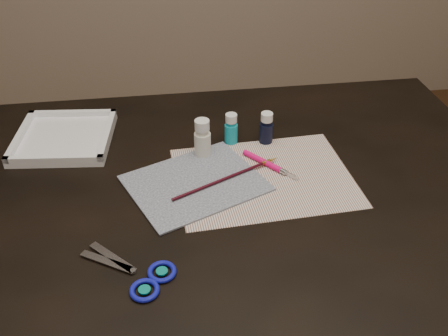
{
  "coord_description": "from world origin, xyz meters",
  "views": [
    {
      "loc": [
        -0.12,
        -0.83,
        1.4
      ],
      "look_at": [
        0.0,
        0.0,
        0.8
      ],
      "focal_mm": 40.0,
      "sensor_mm": 36.0,
      "label": 1
    }
  ],
  "objects": [
    {
      "name": "scissors",
      "position": [
        -0.21,
        -0.21,
        0.76
      ],
      "size": [
        0.22,
        0.19,
        0.01
      ],
      "primitive_type": null,
      "rotation": [
        0.0,
        0.0,
        2.58
      ],
      "color": "silver",
      "rests_on": "table"
    },
    {
      "name": "canvas",
      "position": [
        -0.06,
        0.02,
        0.75
      ],
      "size": [
        0.33,
        0.31,
        0.0
      ],
      "primitive_type": "cube",
      "rotation": [
        0.0,
        0.0,
        0.41
      ],
      "color": "#172340",
      "rests_on": "paper"
    },
    {
      "name": "paint_bottle_white",
      "position": [
        -0.03,
        0.13,
        0.8
      ],
      "size": [
        0.05,
        0.05,
        0.09
      ],
      "primitive_type": "cylinder",
      "rotation": [
        0.0,
        0.0,
        -0.41
      ],
      "color": "silver",
      "rests_on": "table"
    },
    {
      "name": "paint_bottle_navy",
      "position": [
        0.12,
        0.16,
        0.79
      ],
      "size": [
        0.04,
        0.04,
        0.08
      ],
      "primitive_type": "cylinder",
      "rotation": [
        0.0,
        0.0,
        -0.12
      ],
      "color": "black",
      "rests_on": "table"
    },
    {
      "name": "craft_knife",
      "position": [
        0.11,
        0.05,
        0.76
      ],
      "size": [
        0.11,
        0.13,
        0.01
      ],
      "primitive_type": null,
      "rotation": [
        0.0,
        0.0,
        -0.89
      ],
      "color": "#F00E72",
      "rests_on": "paper"
    },
    {
      "name": "paintbrush",
      "position": [
        0.01,
        0.02,
        0.76
      ],
      "size": [
        0.25,
        0.13,
        0.01
      ],
      "primitive_type": null,
      "rotation": [
        0.0,
        0.0,
        0.45
      ],
      "color": "black",
      "rests_on": "canvas"
    },
    {
      "name": "table",
      "position": [
        0.0,
        0.0,
        0.38
      ],
      "size": [
        1.3,
        0.9,
        0.75
      ],
      "primitive_type": "cube",
      "color": "black",
      "rests_on": "ground"
    },
    {
      "name": "paper",
      "position": [
        0.09,
        0.02,
        0.75
      ],
      "size": [
        0.39,
        0.31,
        0.0
      ],
      "primitive_type": "cube",
      "rotation": [
        0.0,
        0.0,
        0.05
      ],
      "color": "white",
      "rests_on": "table"
    },
    {
      "name": "palette_tray",
      "position": [
        -0.36,
        0.23,
        0.76
      ],
      "size": [
        0.24,
        0.24,
        0.03
      ],
      "primitive_type": "cube",
      "rotation": [
        0.0,
        0.0,
        -0.1
      ],
      "color": "white",
      "rests_on": "table"
    },
    {
      "name": "paint_bottle_cyan",
      "position": [
        0.04,
        0.17,
        0.79
      ],
      "size": [
        0.04,
        0.04,
        0.08
      ],
      "primitive_type": "cylinder",
      "rotation": [
        0.0,
        0.0,
        0.43
      ],
      "color": "#129DB4",
      "rests_on": "table"
    }
  ]
}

